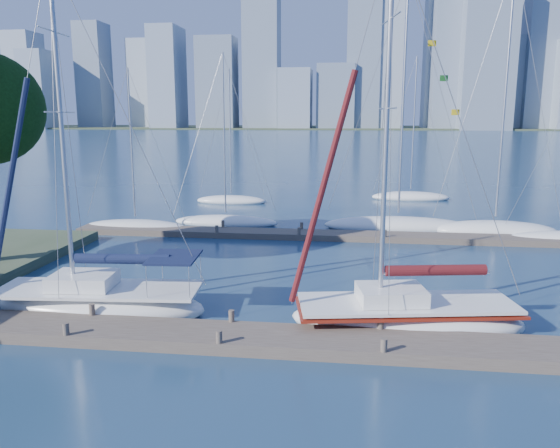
# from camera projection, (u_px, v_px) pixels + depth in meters

# --- Properties ---
(ground) EXTENTS (700.00, 700.00, 0.00)m
(ground) POSITION_uv_depth(u_px,v_px,m) (226.00, 343.00, 17.77)
(ground) COLOR #162D48
(ground) RESTS_ON ground
(near_dock) EXTENTS (26.00, 2.00, 0.40)m
(near_dock) POSITION_uv_depth(u_px,v_px,m) (226.00, 337.00, 17.73)
(near_dock) COLOR #4A3F36
(near_dock) RESTS_ON ground
(far_dock) EXTENTS (30.00, 1.80, 0.36)m
(far_dock) POSITION_uv_depth(u_px,v_px,m) (317.00, 235.00, 33.05)
(far_dock) COLOR #4A3F36
(far_dock) RESTS_ON ground
(far_shore) EXTENTS (800.00, 100.00, 1.50)m
(far_shore) POSITION_uv_depth(u_px,v_px,m) (344.00, 128.00, 329.14)
(far_shore) COLOR #38472D
(far_shore) RESTS_ON ground
(sailboat_navy) EXTENTS (8.28, 3.27, 13.27)m
(sailboat_navy) POSITION_uv_depth(u_px,v_px,m) (98.00, 285.00, 20.40)
(sailboat_navy) COLOR white
(sailboat_navy) RESTS_ON ground
(sailboat_maroon) EXTENTS (8.34, 3.95, 13.46)m
(sailboat_maroon) POSITION_uv_depth(u_px,v_px,m) (406.00, 298.00, 18.91)
(sailboat_maroon) COLOR white
(sailboat_maroon) RESTS_ON ground
(bg_boat_0) EXTENTS (6.98, 2.54, 10.49)m
(bg_boat_0) POSITION_uv_depth(u_px,v_px,m) (136.00, 226.00, 35.39)
(bg_boat_0) COLOR white
(bg_boat_0) RESTS_ON ground
(bg_boat_1) EXTENTS (7.24, 4.72, 11.61)m
(bg_boat_1) POSITION_uv_depth(u_px,v_px,m) (226.00, 221.00, 37.12)
(bg_boat_1) COLOR white
(bg_boat_1) RESTS_ON ground
(bg_boat_3) EXTENTS (9.88, 5.08, 16.02)m
(bg_boat_3) POSITION_uv_depth(u_px,v_px,m) (398.00, 225.00, 35.47)
(bg_boat_3) COLOR white
(bg_boat_3) RESTS_ON ground
(bg_boat_4) EXTENTS (7.67, 2.94, 16.45)m
(bg_boat_4) POSITION_uv_depth(u_px,v_px,m) (495.00, 229.00, 34.05)
(bg_boat_4) COLOR white
(bg_boat_4) RESTS_ON ground
(bg_boat_6) EXTENTS (6.24, 3.09, 11.33)m
(bg_boat_6) POSITION_uv_depth(u_px,v_px,m) (231.00, 200.00, 46.41)
(bg_boat_6) COLOR white
(bg_boat_6) RESTS_ON ground
(bg_boat_7) EXTENTS (7.06, 3.55, 12.56)m
(bg_boat_7) POSITION_uv_depth(u_px,v_px,m) (410.00, 197.00, 48.24)
(bg_boat_7) COLOR white
(bg_boat_7) RESTS_ON ground
(skyline) EXTENTS (503.52, 51.31, 104.53)m
(skyline) POSITION_uv_depth(u_px,v_px,m) (379.00, 65.00, 291.44)
(skyline) COLOR gray
(skyline) RESTS_ON ground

